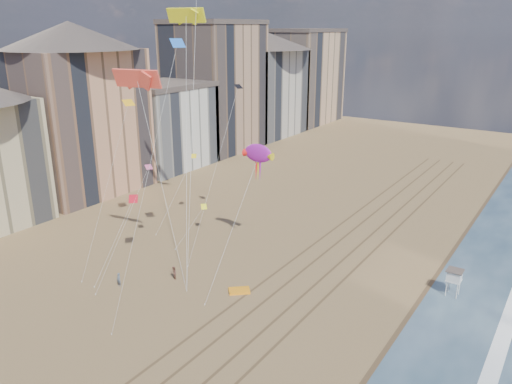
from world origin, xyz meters
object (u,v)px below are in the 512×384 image
Objects in this scene: grounded_kite at (239,291)px; show_kite at (258,154)px; lifeguard_stand at (454,276)px; kite_flyer_b at (174,273)px; kite_flyer_a at (119,280)px.

show_kite is at bearing 70.42° from grounded_kite.
grounded_kite is at bearing -148.01° from lifeguard_stand.
kite_flyer_b is (-27.38, -14.06, -1.49)m from lifeguard_stand.
kite_flyer_b is at bearing 152.14° from grounded_kite.
lifeguard_stand is 1.92× the size of kite_flyer_a.
show_kite is (-3.67, 9.24, 12.99)m from grounded_kite.
kite_flyer_b is at bearing -152.82° from lifeguard_stand.
show_kite reaches higher than kite_flyer_a.
kite_flyer_a is (-11.94, -6.38, 0.65)m from grounded_kite.
show_kite reaches higher than kite_flyer_b.
kite_flyer_a is 6.07m from kite_flyer_b.
lifeguard_stand is 1.32× the size of grounded_kite.
grounded_kite is 1.46× the size of kite_flyer_a.
show_kite is (-23.18, -2.95, 10.82)m from lifeguard_stand.
lifeguard_stand reaches higher than grounded_kite.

